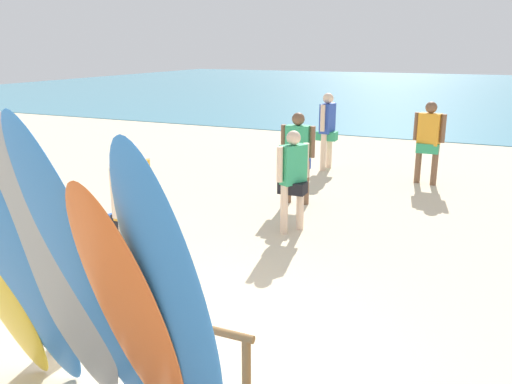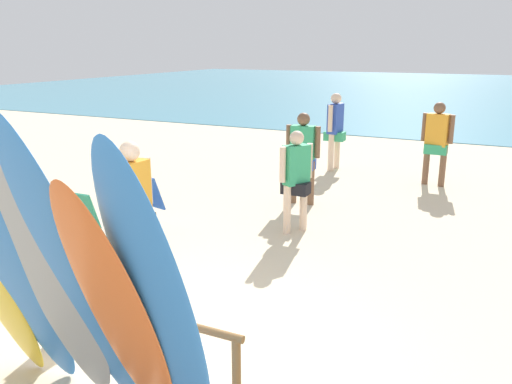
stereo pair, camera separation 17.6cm
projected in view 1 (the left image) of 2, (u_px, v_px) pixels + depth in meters
name	position (u px, v px, depth m)	size (l,w,h in m)	color
ground	(405.00, 134.00, 16.74)	(60.00, 60.00, 0.00)	beige
ocean_water	(452.00, 90.00, 33.36)	(60.00, 40.00, 0.02)	teal
surfboard_rack	(139.00, 327.00, 4.29)	(2.06, 0.07, 0.67)	brown
surfboard_blue_1	(10.00, 254.00, 3.61)	(0.50, 0.06, 2.84)	#337AD1
surfboard_grey_2	(52.00, 266.00, 3.52)	(0.58, 0.06, 2.71)	#999EA3
surfboard_blue_3	(87.00, 284.00, 3.45)	(0.47, 0.06, 2.56)	#337AD1
surfboard_orange_4	(134.00, 321.00, 3.34)	(0.48, 0.06, 2.20)	orange
surfboard_blue_5	(175.00, 310.00, 3.20)	(0.48, 0.07, 2.43)	#337AD1
beachgoer_photographing	(293.00, 174.00, 7.74)	(0.40, 0.51, 1.53)	beige
beachgoer_strolling	(298.00, 152.00, 9.14)	(0.61, 0.26, 1.61)	brown
beachgoer_near_rack	(429.00, 137.00, 10.45)	(0.62, 0.29, 1.66)	brown
beachgoer_midbeach	(133.00, 204.00, 5.99)	(0.44, 0.64, 1.69)	beige
beachgoer_by_water	(327.00, 126.00, 11.73)	(0.44, 0.64, 1.71)	beige
beach_chair_blue	(138.00, 203.00, 7.87)	(0.65, 0.75, 0.83)	#B7B7BC
beach_chair_striped	(70.00, 225.00, 6.93)	(0.51, 0.66, 0.83)	#B7B7BC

